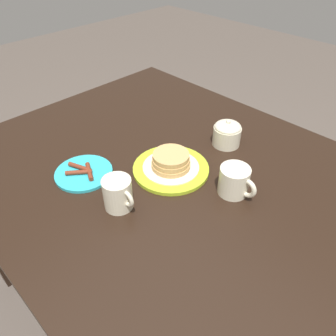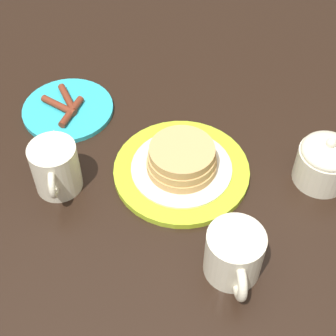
{
  "view_description": "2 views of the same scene",
  "coord_description": "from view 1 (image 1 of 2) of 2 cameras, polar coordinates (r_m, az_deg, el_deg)",
  "views": [
    {
      "loc": [
        0.59,
        -0.58,
        1.42
      ],
      "look_at": [
        0.03,
        -0.03,
        0.79
      ],
      "focal_mm": 35.0,
      "sensor_mm": 36.0,
      "label": 1
    },
    {
      "loc": [
        0.61,
        -0.08,
        1.46
      ],
      "look_at": [
        0.03,
        -0.03,
        0.79
      ],
      "focal_mm": 55.0,
      "sensor_mm": 36.0,
      "label": 2
    }
  ],
  "objects": [
    {
      "name": "sugar_bowl",
      "position": [
        1.15,
        10.24,
        6.0
      ],
      "size": [
        0.1,
        0.1,
        0.1
      ],
      "color": "beige",
      "rests_on": "dining_table"
    },
    {
      "name": "coffee_mug",
      "position": [
        0.95,
        11.56,
        -2.21
      ],
      "size": [
        0.12,
        0.09,
        0.09
      ],
      "color": "beige",
      "rests_on": "dining_table"
    },
    {
      "name": "side_plate_bacon",
      "position": [
        1.05,
        -14.47,
        -0.78
      ],
      "size": [
        0.18,
        0.18,
        0.02
      ],
      "color": "#2DADBC",
      "rests_on": "dining_table"
    },
    {
      "name": "pancake_plate",
      "position": [
        1.03,
        0.44,
        0.51
      ],
      "size": [
        0.24,
        0.24,
        0.06
      ],
      "color": "#AAC628",
      "rests_on": "dining_table"
    },
    {
      "name": "dining_table",
      "position": [
        1.13,
        -0.28,
        -4.31
      ],
      "size": [
        1.3,
        1.07,
        0.76
      ],
      "color": "black",
      "rests_on": "ground_plane"
    },
    {
      "name": "creamer_pitcher",
      "position": [
        0.9,
        -8.78,
        -4.28
      ],
      "size": [
        0.12,
        0.08,
        0.1
      ],
      "color": "beige",
      "rests_on": "dining_table"
    },
    {
      "name": "ground_plane",
      "position": [
        1.64,
        -0.21,
        -21.07
      ],
      "size": [
        8.0,
        8.0,
        0.0
      ],
      "primitive_type": "plane",
      "color": "#51473F"
    }
  ]
}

